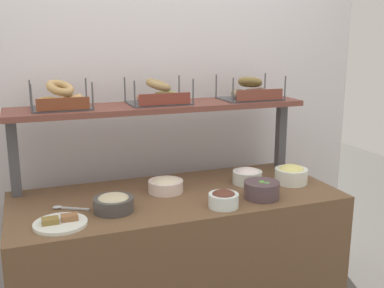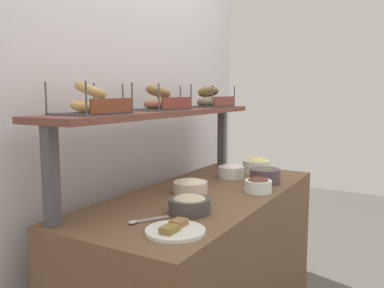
{
  "view_description": "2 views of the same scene",
  "coord_description": "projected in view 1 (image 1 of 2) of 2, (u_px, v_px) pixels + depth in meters",
  "views": [
    {
      "loc": [
        -0.7,
        -2.08,
        1.64
      ],
      "look_at": [
        0.11,
        0.07,
        1.09
      ],
      "focal_mm": 42.51,
      "sensor_mm": 36.0,
      "label": 1
    },
    {
      "loc": [
        -1.81,
        -0.97,
        1.37
      ],
      "look_at": [
        0.03,
        0.09,
        1.1
      ],
      "focal_mm": 37.35,
      "sensor_mm": 36.0,
      "label": 2
    }
  ],
  "objects": [
    {
      "name": "bowl_cream_cheese",
      "position": [
        247.0,
        176.0,
        2.49
      ],
      "size": [
        0.16,
        0.16,
        0.09
      ],
      "color": "white",
      "rests_on": "deli_counter"
    },
    {
      "name": "bowl_egg_salad",
      "position": [
        291.0,
        174.0,
        2.49
      ],
      "size": [
        0.18,
        0.18,
        0.1
      ],
      "color": "white",
      "rests_on": "deli_counter"
    },
    {
      "name": "bowl_potato_salad",
      "position": [
        166.0,
        185.0,
        2.35
      ],
      "size": [
        0.18,
        0.18,
        0.08
      ],
      "color": "silver",
      "rests_on": "deli_counter"
    },
    {
      "name": "bagel_basket_everything",
      "position": [
        158.0,
        95.0,
        2.47
      ],
      "size": [
        0.33,
        0.26,
        0.14
      ],
      "color": "#4C4C51",
      "rests_on": "upper_shelf"
    },
    {
      "name": "upper_shelf",
      "position": [
        161.0,
        107.0,
        2.47
      ],
      "size": [
        1.61,
        0.32,
        0.03
      ],
      "primitive_type": "cube",
      "color": "brown",
      "rests_on": "shelf_riser_left"
    },
    {
      "name": "bagel_basket_sesame",
      "position": [
        61.0,
        99.0,
        2.29
      ],
      "size": [
        0.3,
        0.27,
        0.15
      ],
      "color": "#4C4C51",
      "rests_on": "upper_shelf"
    },
    {
      "name": "shelf_riser_right",
      "position": [
        281.0,
        135.0,
        2.78
      ],
      "size": [
        0.05,
        0.05,
        0.4
      ],
      "primitive_type": "cube",
      "color": "#4C4C51",
      "rests_on": "deli_counter"
    },
    {
      "name": "bowl_chocolate_spread",
      "position": [
        224.0,
        199.0,
        2.14
      ],
      "size": [
        0.14,
        0.14,
        0.08
      ],
      "color": "white",
      "rests_on": "deli_counter"
    },
    {
      "name": "serving_spoon_near_plate",
      "position": [
        65.0,
        208.0,
        2.12
      ],
      "size": [
        0.16,
        0.1,
        0.01
      ],
      "color": "#B7B7BC",
      "rests_on": "deli_counter"
    },
    {
      "name": "deli_counter",
      "position": [
        178.0,
        270.0,
        2.42
      ],
      "size": [
        1.65,
        0.7,
        0.85
      ],
      "primitive_type": "cube",
      "color": "brown",
      "rests_on": "ground_plane"
    },
    {
      "name": "serving_plate_white",
      "position": [
        60.0,
        223.0,
        1.94
      ],
      "size": [
        0.23,
        0.23,
        0.04
      ],
      "color": "white",
      "rests_on": "deli_counter"
    },
    {
      "name": "bagel_basket_poppy",
      "position": [
        250.0,
        92.0,
        2.63
      ],
      "size": [
        0.34,
        0.27,
        0.14
      ],
      "color": "#4C4C51",
      "rests_on": "upper_shelf"
    },
    {
      "name": "shelf_riser_left",
      "position": [
        14.0,
        158.0,
        2.26
      ],
      "size": [
        0.05,
        0.05,
        0.4
      ],
      "primitive_type": "cube",
      "color": "#4C4C51",
      "rests_on": "deli_counter"
    },
    {
      "name": "bowl_tuna_salad",
      "position": [
        114.0,
        203.0,
        2.09
      ],
      "size": [
        0.19,
        0.19,
        0.08
      ],
      "color": "#454341",
      "rests_on": "deli_counter"
    },
    {
      "name": "back_wall",
      "position": [
        147.0,
        111.0,
        2.74
      ],
      "size": [
        2.85,
        0.06,
        2.4
      ],
      "primitive_type": "cube",
      "color": "silver",
      "rests_on": "ground_plane"
    },
    {
      "name": "bowl_veggie_mix",
      "position": [
        262.0,
        190.0,
        2.26
      ],
      "size": [
        0.18,
        0.18,
        0.09
      ],
      "color": "#534045",
      "rests_on": "deli_counter"
    }
  ]
}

